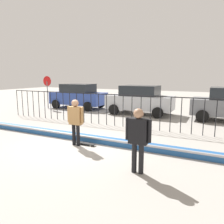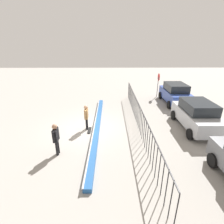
{
  "view_description": "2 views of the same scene",
  "coord_description": "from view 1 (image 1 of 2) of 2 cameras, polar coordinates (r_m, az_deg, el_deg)",
  "views": [
    {
      "loc": [
        4.69,
        -6.42,
        2.56
      ],
      "look_at": [
        0.82,
        1.46,
        1.07
      ],
      "focal_mm": 34.88,
      "sensor_mm": 36.0,
      "label": 1
    },
    {
      "loc": [
        10.53,
        1.51,
        5.48
      ],
      "look_at": [
        0.27,
        1.62,
        1.31
      ],
      "focal_mm": 27.65,
      "sensor_mm": 36.0,
      "label": 2
    }
  ],
  "objects": [
    {
      "name": "bowl_coping_ledge",
      "position": [
        8.78,
        -7.37,
        -6.61
      ],
      "size": [
        11.0,
        0.4,
        0.27
      ],
      "color": "#235699",
      "rests_on": "ground"
    },
    {
      "name": "ground_plane",
      "position": [
        8.36,
        -9.58,
        -8.37
      ],
      "size": [
        60.0,
        60.0,
        0.0
      ],
      "primitive_type": "plane",
      "color": "#9E9991"
    },
    {
      "name": "stop_sign",
      "position": [
        17.64,
        -16.59,
        6.14
      ],
      "size": [
        0.76,
        0.07,
        2.5
      ],
      "color": "slate",
      "rests_on": "ground"
    },
    {
      "name": "perimeter_fence",
      "position": [
        11.02,
        0.7,
        1.53
      ],
      "size": [
        14.04,
        0.04,
        1.62
      ],
      "color": "black",
      "rests_on": "ground"
    },
    {
      "name": "parked_car_silver",
      "position": [
        14.55,
        7.31,
        3.26
      ],
      "size": [
        4.3,
        2.12,
        1.9
      ],
      "rotation": [
        0.0,
        0.0,
        -0.03
      ],
      "color": "#B7BABF",
      "rests_on": "ground"
    },
    {
      "name": "parked_car_blue",
      "position": [
        17.28,
        -8.83,
        4.21
      ],
      "size": [
        4.3,
        2.12,
        1.9
      ],
      "rotation": [
        0.0,
        0.0,
        0.03
      ],
      "color": "#2D479E",
      "rests_on": "ground"
    },
    {
      "name": "skateboarder",
      "position": [
        8.0,
        -9.55,
        -1.62
      ],
      "size": [
        0.69,
        0.26,
        1.7
      ],
      "rotation": [
        0.0,
        0.0,
        0.43
      ],
      "color": "black",
      "rests_on": "ground"
    },
    {
      "name": "skateboard",
      "position": [
        8.24,
        -6.97,
        -8.15
      ],
      "size": [
        0.8,
        0.2,
        0.07
      ],
      "rotation": [
        0.0,
        0.0,
        0.1
      ],
      "color": "black",
      "rests_on": "ground"
    },
    {
      "name": "camera_operator",
      "position": [
        5.69,
        6.86,
        -5.97
      ],
      "size": [
        0.7,
        0.26,
        1.73
      ],
      "rotation": [
        0.0,
        0.0,
        2.35
      ],
      "color": "black",
      "rests_on": "ground"
    }
  ]
}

